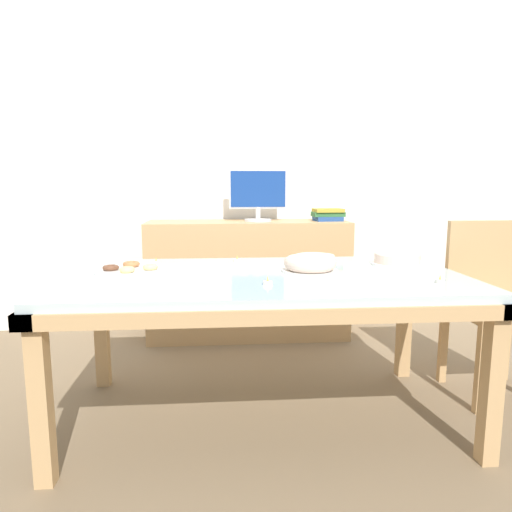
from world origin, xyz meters
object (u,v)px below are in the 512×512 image
Objects in this scene: plate_stack at (315,259)px; tealight_left_edge at (237,260)px; cake_golden_bundt at (310,264)px; pastry_platter at (131,270)px; cake_chocolate_round at (397,259)px; tealight_near_front at (156,262)px; book_stack at (328,215)px; chair at (490,298)px; tealight_centre at (398,256)px; computer_monitor at (258,195)px; tealight_right_edge at (440,281)px; tealight_near_cakes at (268,282)px.

tealight_left_edge is (-0.42, 0.05, -0.01)m from plate_stack.
cake_golden_bundt is 0.79× the size of pastry_platter.
cake_chocolate_round is 1.28× the size of plate_stack.
tealight_left_edge is at bearing 4.84° from tealight_near_front.
cake_chocolate_round is at bearing 3.79° from pastry_platter.
pastry_platter is at bearing -136.71° from book_stack.
tealight_centre is (-0.45, 0.19, 0.21)m from chair.
computer_monitor is 10.60× the size of tealight_right_edge.
tealight_right_edge is (-0.54, -0.48, 0.21)m from chair.
tealight_centre and tealight_left_edge have the same top height.
pastry_platter is 1.64× the size of plate_stack.
tealight_near_cakes is (-0.31, -0.54, -0.01)m from plate_stack.
cake_chocolate_round is 6.71× the size of tealight_centre.
tealight_near_front is (-0.77, 0.30, -0.03)m from cake_golden_bundt.
computer_monitor reaches higher than cake_chocolate_round.
plate_stack reaches higher than pastry_platter.
tealight_right_edge is (0.42, -0.57, -0.01)m from plate_stack.
tealight_near_cakes is at bearing -93.17° from computer_monitor.
tealight_centre is (0.08, 0.68, 0.00)m from tealight_right_edge.
tealight_right_edge is at bearing -85.17° from book_stack.
pastry_platter and tealight_left_edge have the same top height.
computer_monitor reaches higher than plate_stack.
cake_chocolate_round is 1.35m from pastry_platter.
plate_stack is at bearing 163.54° from cake_chocolate_round.
tealight_right_edge is at bearing -138.00° from chair.
book_stack reaches higher than tealight_centre.
computer_monitor is at bearing 58.57° from pastry_platter.
cake_chocolate_round is 6.71× the size of tealight_right_edge.
tealight_near_front is at bearing 173.79° from cake_chocolate_round.
cake_golden_bundt is 1.30× the size of plate_stack.
computer_monitor is at bearing 131.14° from tealight_centre.
computer_monitor reaches higher than tealight_near_front.
tealight_near_front is (-1.15, -0.94, -0.19)m from book_stack.
computer_monitor is 1.56× the size of cake_golden_bundt.
tealight_left_edge is (-1.38, 0.14, 0.21)m from chair.
cake_golden_bundt is at bearing -146.39° from tealight_centre.
tealight_near_cakes is at bearing 177.97° from tealight_right_edge.
tealight_left_edge is at bearing -128.42° from book_stack.
chair is at bearing -57.38° from book_stack.
chair reaches higher than tealight_right_edge.
plate_stack is 0.52m from tealight_centre.
tealight_left_edge is (0.52, 0.26, -0.00)m from pastry_platter.
pastry_platter is at bearing -167.37° from plate_stack.
cake_golden_bundt is 6.81× the size of tealight_near_cakes.
computer_monitor is 10.60× the size of tealight_left_edge.
plate_stack is (-0.29, -0.95, -0.18)m from book_stack.
tealight_near_cakes is at bearing -79.93° from tealight_left_edge.
tealight_near_front is at bearing 155.28° from tealight_right_edge.
book_stack is 0.68× the size of pastry_platter.
cake_golden_bundt is 0.48m from tealight_left_edge.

